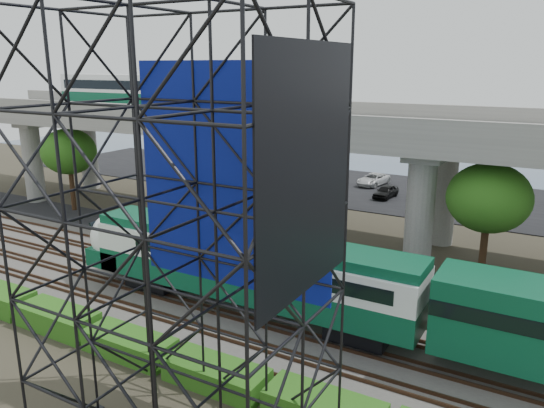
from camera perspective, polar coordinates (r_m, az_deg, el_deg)
The scene contains 13 objects.
ground at distance 30.26m, azimuth -10.58°, elevation -11.52°, with size 140.00×140.00×0.00m, color #474233.
ballast_bed at distance 31.60m, azimuth -8.23°, elevation -10.03°, with size 90.00×12.00×0.20m, color slate.
service_road at distance 38.13m, azimuth -0.35°, elevation -5.54°, with size 90.00×5.00×0.08m, color black.
parking_lot at distance 58.82m, azimuth 11.21°, elevation 1.48°, with size 90.00×18.00×0.08m, color black.
harbor_water at distance 79.62m, azimuth 16.36°, elevation 4.58°, with size 140.00×40.00×0.03m, color #455871.
rail_tracks at distance 31.53m, azimuth -8.24°, elevation -9.73°, with size 90.00×9.52×0.16m.
commuter_train at distance 27.60m, azimuth 0.99°, elevation -7.35°, with size 29.30×3.06×4.30m.
overpass at distance 41.57m, azimuth 1.75°, elevation 7.77°, with size 80.00×12.00×12.40m.
scaffold_tower at distance 17.32m, azimuth -9.97°, elevation -5.02°, with size 9.36×6.36×15.00m.
hedge_strip at distance 26.63m, azimuth -15.07°, elevation -14.31°, with size 34.60×1.80×1.20m.
trees at distance 43.71m, azimuth -1.93°, elevation 4.61°, with size 40.94×16.94×7.69m.
suv at distance 44.43m, azimuth -14.13°, elevation -2.09°, with size 2.15×4.67×1.30m, color black.
parked_cars at distance 58.09m, azimuth 11.58°, elevation 1.96°, with size 35.99×9.93×1.32m.
Camera 1 is at (17.96, -20.43, 13.27)m, focal length 35.00 mm.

